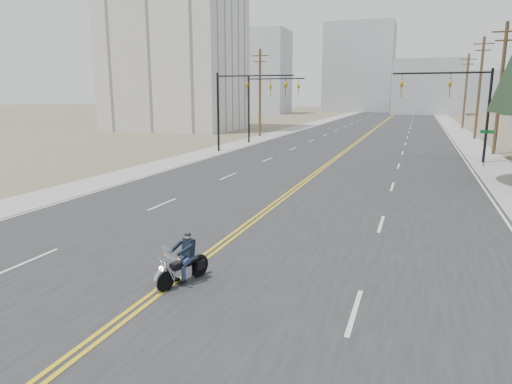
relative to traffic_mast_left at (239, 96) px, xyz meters
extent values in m
plane|color=#776D56|center=(8.98, -32.00, -4.94)|extent=(400.00, 400.00, 0.00)
cube|color=#303033|center=(8.98, 38.00, -4.93)|extent=(20.00, 200.00, 0.01)
cube|color=#A5A5A0|center=(-2.52, 38.00, -4.93)|extent=(3.00, 200.00, 0.01)
cube|color=#A5A5A0|center=(20.48, 38.00, -4.93)|extent=(3.00, 200.00, 0.01)
cylinder|color=black|center=(-2.02, 0.00, -1.44)|extent=(0.20, 0.20, 7.00)
cylinder|color=black|center=(1.48, 0.00, 1.76)|extent=(7.00, 0.14, 0.14)
imported|color=#BF8C0C|center=(0.78, 0.00, 1.11)|extent=(0.21, 0.26, 1.30)
imported|color=#BF8C0C|center=(4.28, 0.00, 1.11)|extent=(0.21, 0.26, 1.30)
cylinder|color=black|center=(19.98, 0.00, -1.44)|extent=(0.20, 0.20, 7.00)
cylinder|color=black|center=(16.48, 0.00, 1.76)|extent=(7.00, 0.14, 0.14)
imported|color=#BF8C0C|center=(17.18, 0.00, 1.11)|extent=(0.21, 0.26, 1.30)
imported|color=#BF8C0C|center=(13.68, 0.00, 1.11)|extent=(0.21, 0.26, 1.30)
cylinder|color=black|center=(-2.02, 8.00, -1.44)|extent=(0.20, 0.20, 7.00)
cylinder|color=black|center=(0.98, 8.00, 1.76)|extent=(6.00, 0.14, 0.14)
imported|color=#BF8C0C|center=(0.38, 8.00, 1.11)|extent=(0.21, 0.26, 1.30)
imported|color=#BF8C0C|center=(3.38, 8.00, 1.11)|extent=(0.21, 0.26, 1.30)
cylinder|color=black|center=(19.78, -2.00, -3.64)|extent=(0.06, 0.06, 2.60)
cube|color=#0C5926|center=(19.78, -2.00, -2.44)|extent=(0.90, 0.03, 0.25)
cylinder|color=brown|center=(21.48, 6.00, 0.56)|extent=(0.30, 0.30, 11.00)
cube|color=brown|center=(21.48, 6.00, 5.26)|extent=(2.20, 0.12, 0.12)
cube|color=brown|center=(21.48, 6.00, 4.56)|extent=(1.60, 0.12, 0.12)
cylinder|color=brown|center=(21.48, 21.00, 0.81)|extent=(0.30, 0.30, 11.50)
cube|color=brown|center=(21.48, 21.00, 5.76)|extent=(2.20, 0.12, 0.12)
cube|color=brown|center=(21.48, 21.00, 5.06)|extent=(1.60, 0.12, 0.12)
cylinder|color=brown|center=(21.48, 38.00, 0.56)|extent=(0.30, 0.30, 11.00)
cube|color=brown|center=(21.48, 38.00, 5.26)|extent=(2.20, 0.12, 0.12)
cube|color=brown|center=(21.48, 38.00, 4.56)|extent=(1.60, 0.12, 0.12)
cylinder|color=brown|center=(-3.52, 16.00, 0.31)|extent=(0.30, 0.30, 10.50)
cube|color=brown|center=(-3.52, 16.00, 4.76)|extent=(2.20, 0.12, 0.12)
cube|color=brown|center=(-3.52, 16.00, 4.06)|extent=(1.60, 0.12, 0.12)
cube|color=silver|center=(-19.02, 23.00, 10.06)|extent=(18.00, 14.00, 30.00)
cube|color=#B7BCC6|center=(-26.02, 83.00, 6.06)|extent=(14.00, 12.00, 22.00)
cube|color=#ADB2B7|center=(16.98, 93.00, 2.06)|extent=(18.00, 14.00, 14.00)
cube|color=#ADB2B7|center=(-3.02, 108.00, 8.06)|extent=(20.00, 15.00, 26.00)
cube|color=#B7BCC6|center=(33.98, 118.00, 1.06)|extent=(14.00, 14.00, 12.00)
cube|color=#ADB2B7|center=(-41.02, 98.00, 3.06)|extent=(12.00, 12.00, 16.00)
camera|label=1|loc=(15.09, -38.23, 0.15)|focal=32.00mm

